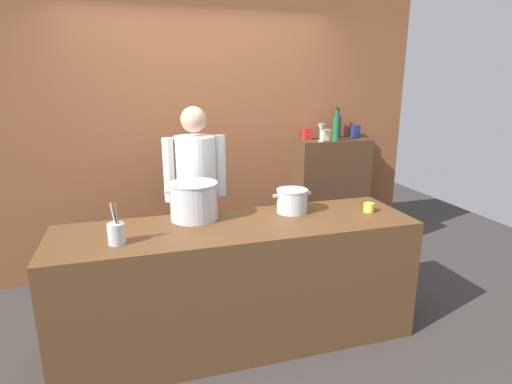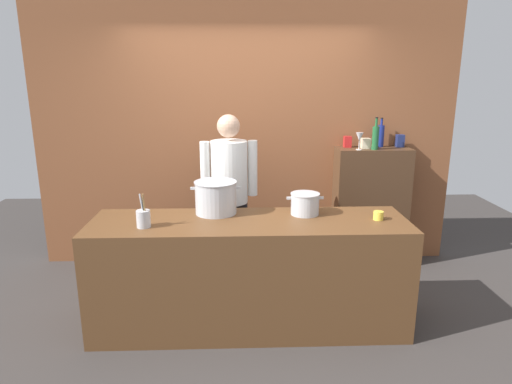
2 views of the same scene
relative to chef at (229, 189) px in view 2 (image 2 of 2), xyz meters
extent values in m
plane|color=#383330|center=(0.17, -0.75, -0.96)|extent=(8.00, 8.00, 0.00)
cube|color=brown|center=(0.17, 0.65, 0.54)|extent=(4.40, 0.10, 3.00)
cube|color=brown|center=(0.17, -0.75, -0.51)|extent=(2.49, 0.70, 0.90)
cube|color=#472D1C|center=(1.48, 0.44, -0.33)|extent=(0.76, 0.32, 1.27)
cylinder|color=black|center=(0.10, 0.01, -0.54)|extent=(0.14, 0.14, 0.84)
cylinder|color=black|center=(-0.10, -0.02, -0.54)|extent=(0.14, 0.14, 0.84)
cylinder|color=white|center=(0.00, 0.00, 0.17)|extent=(0.34, 0.34, 0.58)
cube|color=black|center=(-0.02, 0.17, -0.07)|extent=(0.30, 0.06, 0.52)
cylinder|color=white|center=(0.22, 0.02, 0.19)|extent=(0.09, 0.09, 0.52)
cylinder|color=white|center=(-0.22, -0.03, 0.19)|extent=(0.09, 0.09, 0.52)
sphere|color=tan|center=(0.00, 0.00, 0.59)|extent=(0.21, 0.21, 0.21)
cylinder|color=#B7BABF|center=(-0.10, -0.54, 0.06)|extent=(0.34, 0.34, 0.26)
cylinder|color=#B7BABF|center=(-0.10, -0.54, 0.20)|extent=(0.35, 0.35, 0.01)
cube|color=#B7BABF|center=(-0.28, -0.54, 0.15)|extent=(0.04, 0.02, 0.02)
cube|color=#B7BABF|center=(0.09, -0.54, 0.15)|extent=(0.04, 0.02, 0.02)
cylinder|color=#B7BABF|center=(0.63, -0.60, 0.02)|extent=(0.23, 0.23, 0.17)
cylinder|color=#B7BABF|center=(0.63, -0.60, 0.11)|extent=(0.24, 0.24, 0.01)
cube|color=#B7BABF|center=(0.49, -0.60, 0.07)|extent=(0.04, 0.02, 0.02)
cube|color=#B7BABF|center=(0.76, -0.60, 0.07)|extent=(0.04, 0.02, 0.02)
cylinder|color=#B7BABF|center=(-0.62, -0.87, 0.00)|extent=(0.10, 0.10, 0.13)
cylinder|color=#262626|center=(-0.62, -0.87, 0.06)|extent=(0.02, 0.04, 0.21)
cylinder|color=#B7BABF|center=(-0.62, -0.87, 0.07)|extent=(0.05, 0.03, 0.24)
cylinder|color=olive|center=(-0.61, -0.88, 0.08)|extent=(0.02, 0.04, 0.24)
cylinder|color=yellow|center=(1.19, -0.76, -0.03)|extent=(0.08, 0.08, 0.07)
cylinder|color=navy|center=(1.57, 0.53, 0.42)|extent=(0.07, 0.07, 0.23)
cylinder|color=navy|center=(1.57, 0.53, 0.57)|extent=(0.02, 0.02, 0.07)
cylinder|color=black|center=(1.57, 0.53, 0.61)|extent=(0.03, 0.03, 0.01)
cylinder|color=#1E592D|center=(1.46, 0.36, 0.43)|extent=(0.07, 0.07, 0.23)
cylinder|color=#1E592D|center=(1.46, 0.36, 0.58)|extent=(0.02, 0.02, 0.08)
cylinder|color=black|center=(1.46, 0.36, 0.63)|extent=(0.03, 0.03, 0.01)
cylinder|color=silver|center=(1.30, 0.34, 0.31)|extent=(0.06, 0.06, 0.01)
cylinder|color=silver|center=(1.30, 0.34, 0.35)|extent=(0.01, 0.01, 0.08)
cone|color=silver|center=(1.30, 0.34, 0.44)|extent=(0.07, 0.07, 0.09)
cube|color=beige|center=(1.39, 0.43, 0.36)|extent=(0.09, 0.09, 0.10)
cube|color=red|center=(1.22, 0.51, 0.37)|extent=(0.07, 0.07, 0.12)
cube|color=navy|center=(1.78, 0.52, 0.37)|extent=(0.08, 0.08, 0.13)
camera|label=1|loc=(-0.50, -3.37, 0.91)|focal=29.16mm
camera|label=2|loc=(0.10, -4.05, 1.03)|focal=31.19mm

